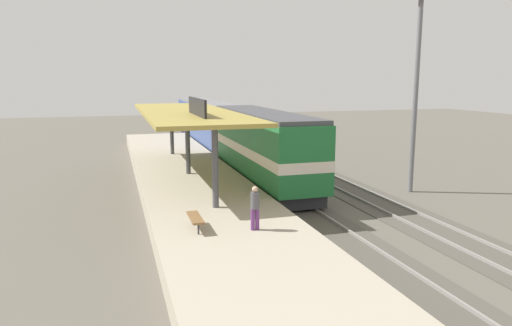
# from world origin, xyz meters

# --- Properties ---
(ground_plane) EXTENTS (120.00, 120.00, 0.00)m
(ground_plane) POSITION_xyz_m (2.00, 0.00, 0.00)
(ground_plane) COLOR #5B564C
(track_near) EXTENTS (3.20, 110.00, 0.16)m
(track_near) POSITION_xyz_m (0.00, 0.00, 0.03)
(track_near) COLOR #4E4941
(track_near) RESTS_ON ground
(track_far) EXTENTS (3.20, 110.00, 0.16)m
(track_far) POSITION_xyz_m (4.60, 0.00, 0.03)
(track_far) COLOR #4E4941
(track_far) RESTS_ON ground
(platform) EXTENTS (6.00, 44.00, 0.90)m
(platform) POSITION_xyz_m (-4.60, 0.00, 0.45)
(platform) COLOR #A89E89
(platform) RESTS_ON ground
(station_canopy) EXTENTS (5.20, 18.00, 4.70)m
(station_canopy) POSITION_xyz_m (-4.60, -0.09, 4.53)
(station_canopy) COLOR #47474C
(station_canopy) RESTS_ON platform
(platform_bench) EXTENTS (0.44, 1.70, 0.50)m
(platform_bench) POSITION_xyz_m (-6.00, -10.87, 1.34)
(platform_bench) COLOR #333338
(platform_bench) RESTS_ON platform
(locomotive) EXTENTS (2.93, 14.43, 4.44)m
(locomotive) POSITION_xyz_m (0.00, -0.37, 2.41)
(locomotive) COLOR #28282D
(locomotive) RESTS_ON track_near
(passenger_carriage_single) EXTENTS (2.90, 20.00, 4.24)m
(passenger_carriage_single) POSITION_xyz_m (0.00, 17.63, 2.31)
(passenger_carriage_single) COLOR #28282D
(passenger_carriage_single) RESTS_ON track_near
(light_mast) EXTENTS (1.10, 1.10, 11.70)m
(light_mast) POSITION_xyz_m (7.80, -4.72, 8.40)
(light_mast) COLOR slate
(light_mast) RESTS_ON ground
(person_waiting) EXTENTS (0.34, 0.34, 1.71)m
(person_waiting) POSITION_xyz_m (-3.83, -11.60, 1.85)
(person_waiting) COLOR #663375
(person_waiting) RESTS_ON platform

